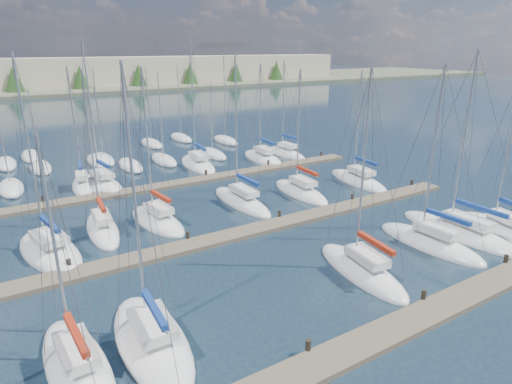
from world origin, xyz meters
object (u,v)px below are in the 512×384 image
sailboat_l (300,192)px  sailboat_k (241,201)px  sailboat_b (77,367)px  sailboat_e (430,243)px  sailboat_f (460,232)px  sailboat_n (83,185)px  sailboat_c (152,340)px  sailboat_j (157,221)px  sailboat_p (198,164)px  sailboat_m (358,180)px  sailboat_g (500,230)px  sailboat_h (50,251)px  sailboat_i (103,229)px  sailboat_d (362,270)px  sailboat_q (263,158)px  sailboat_r (285,153)px  sailboat_o (102,184)px

sailboat_l → sailboat_k: bearing=177.4°
sailboat_b → sailboat_e: (23.77, 0.06, 0.01)m
sailboat_e → sailboat_f: bearing=-2.7°
sailboat_n → sailboat_c: bearing=-85.2°
sailboat_l → sailboat_j: bearing=-177.9°
sailboat_n → sailboat_p: sailboat_p is taller
sailboat_m → sailboat_g: bearing=-82.6°
sailboat_h → sailboat_p: bearing=30.0°
sailboat_l → sailboat_i: bearing=-179.4°
sailboat_d → sailboat_i: bearing=136.4°
sailboat_l → sailboat_q: size_ratio=1.00×
sailboat_b → sailboat_p: size_ratio=0.75×
sailboat_h → sailboat_m: size_ratio=1.17×
sailboat_r → sailboat_e: (-6.62, -27.25, -0.01)m
sailboat_r → sailboat_f: sailboat_f is taller
sailboat_k → sailboat_e: (7.25, -14.47, -0.00)m
sailboat_c → sailboat_n: (1.81, 26.76, 0.03)m
sailboat_i → sailboat_b: bearing=-102.5°
sailboat_e → sailboat_k: bearing=113.7°
sailboat_l → sailboat_d: bearing=-109.7°
sailboat_d → sailboat_o: bearing=117.1°
sailboat_r → sailboat_j: sailboat_j is taller
sailboat_g → sailboat_h: bearing=165.2°
sailboat_j → sailboat_g: bearing=-42.8°
sailboat_k → sailboat_i: 12.14m
sailboat_k → sailboat_d: bearing=-90.1°
sailboat_b → sailboat_i: 15.35m
sailboat_g → sailboat_i: 30.47m
sailboat_n → sailboat_d: 29.50m
sailboat_m → sailboat_p: bearing=134.6°
sailboat_b → sailboat_i: sailboat_i is taller
sailboat_o → sailboat_c: (-3.56, -26.34, -0.01)m
sailboat_j → sailboat_i: sailboat_j is taller
sailboat_q → sailboat_p: sailboat_p is taller
sailboat_e → sailboat_n: bearing=121.9°
sailboat_j → sailboat_g: size_ratio=1.00×
sailboat_q → sailboat_f: size_ratio=0.88×
sailboat_j → sailboat_i: (-4.15, 0.56, 0.01)m
sailboat_b → sailboat_c: (3.36, 0.07, 0.00)m
sailboat_e → sailboat_h: bearing=148.4°
sailboat_p → sailboat_i: (-14.05, -13.68, 0.01)m
sailboat_q → sailboat_f: 26.75m
sailboat_k → sailboat_p: size_ratio=0.91×
sailboat_e → sailboat_d: size_ratio=1.00×
sailboat_b → sailboat_g: (30.32, -1.26, 0.01)m
sailboat_g → sailboat_p: size_ratio=0.85×
sailboat_j → sailboat_i: 4.19m
sailboat_q → sailboat_r: 3.85m
sailboat_n → sailboat_p: bearing=15.4°
sailboat_q → sailboat_h: size_ratio=0.88×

